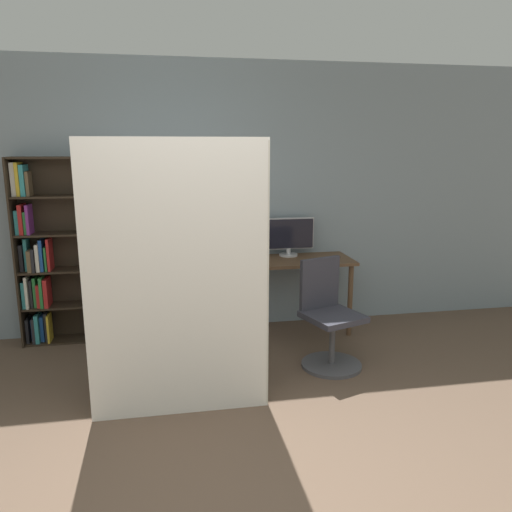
% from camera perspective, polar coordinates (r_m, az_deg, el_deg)
% --- Properties ---
extents(wall_back, '(8.00, 0.06, 2.70)m').
position_cam_1_polar(wall_back, '(5.10, -6.30, 6.48)').
color(wall_back, gray).
rests_on(wall_back, ground).
extents(desk, '(1.13, 0.57, 0.76)m').
position_cam_1_polar(desk, '(5.07, 4.55, -1.67)').
color(desk, brown).
rests_on(desk, ground).
extents(monitor, '(0.53, 0.19, 0.40)m').
position_cam_1_polar(monitor, '(5.15, 3.75, 2.34)').
color(monitor, '#B7B7BC').
rests_on(monitor, desk).
extents(office_chair, '(0.56, 0.56, 0.93)m').
position_cam_1_polar(office_chair, '(4.39, 8.31, -7.63)').
color(office_chair, '#4C4C51').
rests_on(office_chair, ground).
extents(bookshelf, '(0.82, 0.28, 1.78)m').
position_cam_1_polar(bookshelf, '(5.14, -22.25, 0.11)').
color(bookshelf, '#2D2319').
rests_on(bookshelf, ground).
extents(mattress_near, '(1.25, 0.27, 1.94)m').
position_cam_1_polar(mattress_near, '(3.52, -8.86, -2.62)').
color(mattress_near, silver).
rests_on(mattress_near, ground).
extents(mattress_far, '(1.25, 0.27, 1.94)m').
position_cam_1_polar(mattress_far, '(3.93, -9.06, -1.04)').
color(mattress_far, silver).
rests_on(mattress_far, ground).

